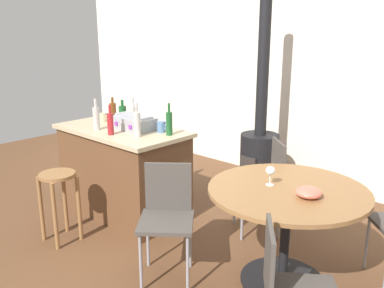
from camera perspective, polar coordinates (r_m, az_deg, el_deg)
The scene contains 21 objects.
ground_plane at distance 3.74m, azimuth -7.09°, elevation -14.51°, with size 8.80×8.80×0.00m, color brown.
back_wall at distance 5.25m, azimuth 14.24°, elevation 9.47°, with size 8.00×0.10×2.70m, color silver.
kitchen_island at distance 4.34m, azimuth -9.39°, elevation -3.63°, with size 1.38×0.74×0.90m.
wooden_stool at distance 3.89m, azimuth -17.82°, elevation -6.33°, with size 0.32×0.32×0.64m.
dining_table at distance 3.13m, azimuth 12.85°, elevation -8.93°, with size 1.15×1.15×0.76m.
folding_chair_near at distance 2.44m, azimuth 13.31°, elevation -18.63°, with size 0.56×0.56×0.86m.
folding_chair_left at distance 3.92m, azimuth 9.94°, elevation -4.70°, with size 0.56×0.56×0.88m.
folding_chair_right at distance 3.19m, azimuth -3.45°, elevation -9.33°, with size 0.56×0.56×0.88m.
wood_stove at distance 4.83m, azimuth 9.24°, elevation -0.40°, with size 0.44×0.45×2.32m.
toolbox at distance 4.15m, azimuth -8.00°, elevation 2.94°, with size 0.43×0.27×0.15m.
bottle_0 at distance 4.50m, azimuth -9.50°, elevation 4.17°, with size 0.08×0.08×0.24m.
bottle_1 at distance 3.84m, azimuth -7.54°, elevation 2.77°, with size 0.06×0.06×0.32m.
bottle_2 at distance 3.96m, azimuth -11.13°, elevation 2.80°, with size 0.06×0.06×0.28m.
bottle_3 at distance 4.74m, azimuth -10.81°, elevation 4.63°, with size 0.08×0.08×0.23m.
bottle_4 at distance 3.87m, azimuth -3.15°, elevation 2.92°, with size 0.06×0.06×0.30m.
bottle_5 at distance 4.18m, azimuth -13.01°, elevation 3.50°, with size 0.06×0.06×0.31m.
bottle_6 at distance 4.45m, azimuth -8.09°, elevation 4.21°, with size 0.07×0.07×0.26m.
cup_0 at distance 4.00m, azimuth -4.21°, elevation 2.36°, with size 0.12×0.08×0.11m.
cup_1 at distance 4.59m, azimuth -12.02°, elevation 3.64°, with size 0.12×0.08×0.08m.
wine_glass at distance 3.07m, azimuth 10.71°, elevation -3.70°, with size 0.07×0.07×0.14m.
serving_bowl at distance 2.94m, azimuth 15.71°, elevation -6.40°, with size 0.18×0.18×0.07m, color #DB6651.
Camera 1 is at (2.50, -2.05, 1.86)m, focal length 38.88 mm.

